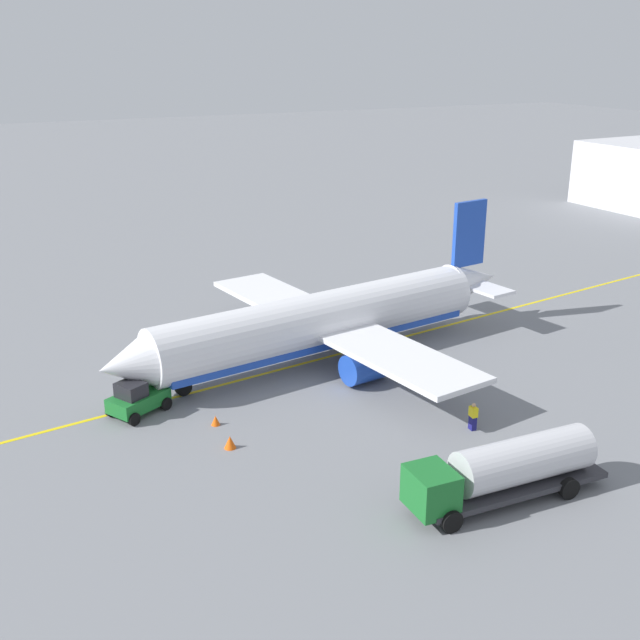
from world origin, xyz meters
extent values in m
plane|color=slate|center=(0.00, 0.00, 0.00)|extent=(400.00, 400.00, 0.00)
cylinder|color=white|center=(0.00, 0.00, 2.98)|extent=(26.08, 7.63, 3.96)
cube|color=#1E47B7|center=(0.00, 0.00, 1.89)|extent=(24.56, 6.71, 1.11)
cone|color=white|center=(14.17, 2.06, 2.98)|extent=(4.09, 4.28, 3.80)
cone|color=white|center=(-14.88, -2.16, 3.38)|extent=(5.44, 4.05, 3.37)
cube|color=#1E47B7|center=(-14.17, -2.06, 7.36)|extent=(3.22, 0.82, 5.20)
cube|color=white|center=(-14.17, -2.06, 3.38)|extent=(3.58, 8.66, 0.24)
cube|color=white|center=(-0.99, -0.14, 2.49)|extent=(8.69, 27.83, 0.36)
cylinder|color=#1E47B7|center=(-0.95, 5.12, 1.24)|extent=(3.47, 2.54, 2.10)
cylinder|color=#1E47B7|center=(0.55, -5.17, 1.24)|extent=(3.47, 2.54, 2.10)
cylinder|color=#4C4C51|center=(10.63, 1.54, 1.17)|extent=(0.24, 0.24, 1.24)
cylinder|color=black|center=(10.63, 1.54, 0.55)|extent=(1.15, 0.55, 1.10)
cylinder|color=#4C4C51|center=(-2.35, 2.29, 1.17)|extent=(0.24, 0.24, 1.24)
cylinder|color=black|center=(-2.35, 2.29, 0.55)|extent=(1.15, 0.55, 1.10)
cylinder|color=#4C4C51|center=(-1.61, -2.86, 1.17)|extent=(0.24, 0.24, 1.24)
cylinder|color=black|center=(-1.61, -2.86, 0.55)|extent=(1.15, 0.55, 1.10)
cube|color=#2D2D33|center=(-0.51, 20.49, 0.70)|extent=(10.31, 2.90, 0.30)
cube|color=#196B28|center=(4.20, 20.30, 1.65)|extent=(2.09, 2.48, 2.00)
cube|color=black|center=(5.09, 20.27, 2.05)|extent=(0.24, 2.00, 0.90)
cylinder|color=silver|center=(-1.11, 20.51, 2.00)|extent=(7.51, 2.59, 2.30)
cylinder|color=black|center=(3.84, 21.57, 0.55)|extent=(1.11, 0.39, 1.10)
cylinder|color=black|center=(3.75, 19.07, 0.55)|extent=(1.11, 0.39, 1.10)
cylinder|color=black|center=(-3.06, 21.84, 0.55)|extent=(1.11, 0.39, 1.10)
cylinder|color=black|center=(-3.16, 19.34, 0.55)|extent=(1.11, 0.39, 1.10)
cube|color=#196B28|center=(13.83, 2.84, 0.85)|extent=(4.12, 3.45, 0.90)
cube|color=black|center=(14.28, 3.07, 1.75)|extent=(1.99, 2.07, 0.90)
cylinder|color=black|center=(13.15, 1.35, 0.40)|extent=(0.85, 0.64, 0.80)
cylinder|color=black|center=(12.22, 3.12, 0.40)|extent=(0.85, 0.64, 0.80)
cylinder|color=black|center=(15.45, 2.56, 0.40)|extent=(0.85, 0.64, 0.80)
cylinder|color=black|center=(14.51, 4.33, 0.40)|extent=(0.85, 0.64, 0.80)
cube|color=navy|center=(-3.25, 13.71, 0.42)|extent=(0.36, 0.47, 0.85)
cube|color=yellow|center=(-3.25, 13.71, 1.15)|extent=(0.41, 0.55, 0.60)
sphere|color=tan|center=(-3.25, 13.71, 1.59)|extent=(0.24, 0.24, 0.24)
cone|color=#F2590F|center=(10.15, 6.46, 0.30)|extent=(0.54, 0.54, 0.60)
cone|color=#F2590F|center=(10.34, 9.50, 0.37)|extent=(0.67, 0.67, 0.75)
cube|color=#4C515B|center=(-72.47, -38.12, 3.06)|extent=(19.33, 0.74, 5.76)
cube|color=yellow|center=(0.00, 0.00, 0.01)|extent=(77.92, 11.61, 0.01)
camera|label=1|loc=(22.95, 46.39, 21.39)|focal=43.50mm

